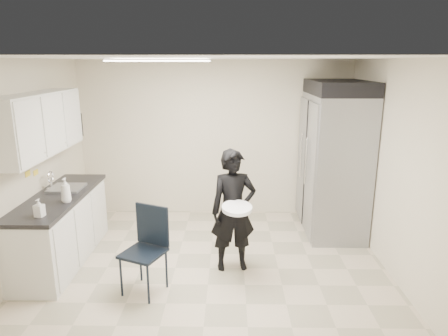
{
  "coord_description": "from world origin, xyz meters",
  "views": [
    {
      "loc": [
        0.26,
        -4.61,
        2.56
      ],
      "look_at": [
        0.18,
        0.2,
        1.28
      ],
      "focal_mm": 32.0,
      "sensor_mm": 36.0,
      "label": 1
    }
  ],
  "objects_px": {
    "folding_chair": "(143,253)",
    "man_tuxedo": "(233,211)",
    "lower_counter": "(61,230)",
    "commercial_fridge": "(334,165)"
  },
  "relations": [
    {
      "from": "folding_chair",
      "to": "man_tuxedo",
      "type": "height_order",
      "value": "man_tuxedo"
    },
    {
      "from": "lower_counter",
      "to": "commercial_fridge",
      "type": "height_order",
      "value": "commercial_fridge"
    },
    {
      "from": "lower_counter",
      "to": "man_tuxedo",
      "type": "relative_size",
      "value": 1.23
    },
    {
      "from": "commercial_fridge",
      "to": "lower_counter",
      "type": "bearing_deg",
      "value": -164.12
    },
    {
      "from": "lower_counter",
      "to": "man_tuxedo",
      "type": "bearing_deg",
      "value": -4.27
    },
    {
      "from": "man_tuxedo",
      "to": "folding_chair",
      "type": "bearing_deg",
      "value": -159.85
    },
    {
      "from": "folding_chair",
      "to": "man_tuxedo",
      "type": "xyz_separation_m",
      "value": [
        1.02,
        0.58,
        0.29
      ]
    },
    {
      "from": "lower_counter",
      "to": "commercial_fridge",
      "type": "bearing_deg",
      "value": 15.88
    },
    {
      "from": "commercial_fridge",
      "to": "man_tuxedo",
      "type": "distance_m",
      "value": 1.99
    },
    {
      "from": "folding_chair",
      "to": "man_tuxedo",
      "type": "relative_size",
      "value": 0.62
    }
  ]
}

